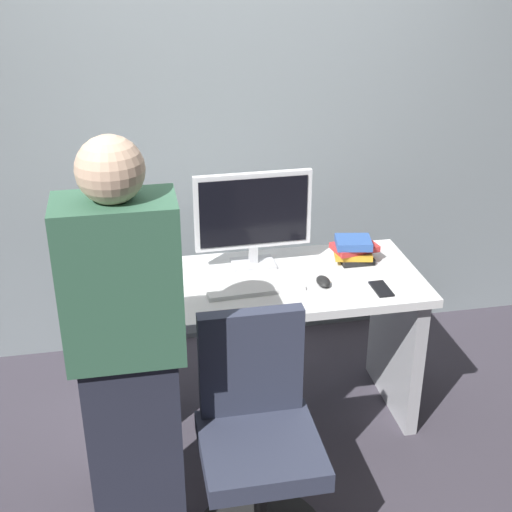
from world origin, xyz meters
The scene contains 11 objects.
ground_plane centered at (0.00, 0.00, 0.00)m, with size 9.00×9.00×0.00m, color #3D3842.
wall_back centered at (0.00, 0.83, 1.50)m, with size 6.40×0.10×3.00m, color gray.
desk centered at (0.00, 0.00, 0.53)m, with size 1.53×0.64×0.75m.
office_chair centered at (-0.12, -0.71, 0.43)m, with size 0.52×0.52×0.94m.
person_at_desk centered at (-0.57, -0.64, 0.84)m, with size 0.40×0.24×1.64m.
monitor centered at (0.03, 0.16, 1.01)m, with size 0.54×0.14×0.46m.
keyboard centered at (-0.01, -0.08, 0.76)m, with size 0.43×0.13×0.02m, color white.
mouse centered at (0.30, -0.09, 0.77)m, with size 0.06×0.10×0.03m, color black.
cup_near_keyboard centered at (-0.43, -0.09, 0.80)m, with size 0.07×0.07×0.10m, color silver.
book_stack centered at (0.50, 0.12, 0.81)m, with size 0.23×0.18×0.12m.
cell_phone centered at (0.54, -0.18, 0.76)m, with size 0.07×0.14×0.01m, color black.
Camera 1 is at (-0.53, -2.78, 2.24)m, focal length 49.82 mm.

